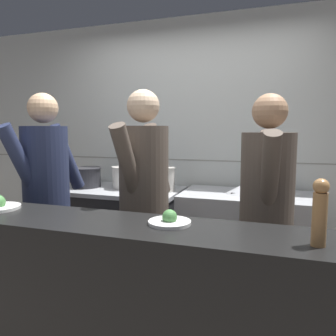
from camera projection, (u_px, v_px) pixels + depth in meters
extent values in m
cube|color=silver|center=(192.00, 146.00, 3.43)|extent=(8.00, 0.06, 2.60)
cube|color=gray|center=(191.00, 160.00, 3.42)|extent=(8.00, 0.00, 0.01)
cube|color=#232326|center=(123.00, 233.00, 3.35)|extent=(1.16, 0.70, 0.83)
cube|color=#B7BABF|center=(122.00, 191.00, 3.30)|extent=(1.19, 0.71, 0.04)
cube|color=#B7BABF|center=(107.00, 237.00, 3.03)|extent=(1.05, 0.03, 0.10)
cube|color=#B7BABF|center=(246.00, 243.00, 2.96)|extent=(1.17, 0.65, 0.90)
cube|color=black|center=(242.00, 301.00, 2.72)|extent=(1.15, 0.04, 0.10)
cube|color=black|center=(108.00, 308.00, 1.80)|extent=(2.83, 0.45, 0.98)
cylinder|color=#2D2D33|center=(86.00, 177.00, 3.39)|extent=(0.30, 0.30, 0.20)
cylinder|color=#2D2D33|center=(86.00, 168.00, 3.38)|extent=(0.31, 0.31, 0.01)
cylinder|color=beige|center=(127.00, 177.00, 3.32)|extent=(0.29, 0.29, 0.22)
cylinder|color=beige|center=(126.00, 167.00, 3.31)|extent=(0.30, 0.30, 0.01)
cylinder|color=beige|center=(163.00, 179.00, 3.16)|extent=(0.24, 0.24, 0.23)
cylinder|color=beige|center=(162.00, 168.00, 3.15)|extent=(0.25, 0.25, 0.01)
cone|color=#B7BABF|center=(242.00, 189.00, 2.91)|extent=(0.29, 0.29, 0.08)
cube|color=#B7BABF|center=(256.00, 197.00, 2.76)|extent=(0.22, 0.08, 0.01)
cube|color=black|center=(237.00, 194.00, 2.84)|extent=(0.11, 0.04, 0.02)
cylinder|color=white|center=(170.00, 222.00, 1.68)|extent=(0.22, 0.22, 0.02)
sphere|color=#4C8C47|center=(170.00, 217.00, 1.68)|extent=(0.08, 0.08, 0.08)
cylinder|color=#AD7A47|center=(319.00, 220.00, 1.36)|extent=(0.06, 0.06, 0.23)
sphere|color=#AD7A47|center=(321.00, 186.00, 1.34)|extent=(0.07, 0.07, 0.07)
cube|color=black|center=(50.00, 261.00, 2.65)|extent=(0.34, 0.26, 0.82)
cylinder|color=#262D4C|center=(46.00, 170.00, 2.57)|extent=(0.43, 0.43, 0.67)
sphere|color=#D8AD84|center=(43.00, 108.00, 2.51)|extent=(0.23, 0.23, 0.23)
cylinder|color=#262D4C|center=(66.00, 158.00, 2.73)|extent=(0.19, 0.35, 0.56)
cylinder|color=#262D4C|center=(21.00, 162.00, 2.38)|extent=(0.19, 0.35, 0.56)
cube|color=black|center=(145.00, 273.00, 2.43)|extent=(0.32, 0.23, 0.82)
cylinder|color=brown|center=(144.00, 173.00, 2.34)|extent=(0.40, 0.40, 0.67)
sphere|color=beige|center=(143.00, 106.00, 2.29)|extent=(0.23, 0.23, 0.23)
cylinder|color=brown|center=(157.00, 160.00, 2.52)|extent=(0.15, 0.35, 0.56)
cylinder|color=brown|center=(128.00, 165.00, 2.15)|extent=(0.15, 0.35, 0.56)
cube|color=black|center=(263.00, 288.00, 2.21)|extent=(0.31, 0.21, 0.79)
cylinder|color=brown|center=(267.00, 183.00, 2.13)|extent=(0.37, 0.37, 0.65)
sphere|color=tan|center=(270.00, 111.00, 2.08)|extent=(0.22, 0.22, 0.22)
cylinder|color=brown|center=(266.00, 168.00, 2.32)|extent=(0.13, 0.34, 0.55)
cylinder|color=brown|center=(270.00, 175.00, 1.92)|extent=(0.13, 0.34, 0.55)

